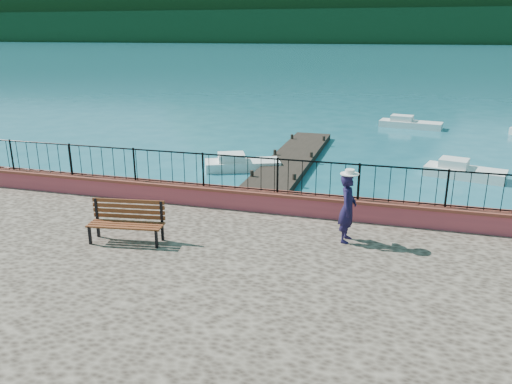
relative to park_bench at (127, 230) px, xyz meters
The scene contains 12 objects.
ground 3.67m from the park_bench, 11.51° to the right, with size 2000.00×2000.00×0.00m, color #19596B.
parapet 4.47m from the park_bench, 42.77° to the left, with size 28.00×0.46×0.58m, color #B7424A.
railing 4.53m from the park_bench, 42.77° to the left, with size 27.00×0.05×0.95m, color black.
dock 11.48m from the park_bench, 83.56° to the left, with size 2.00×16.00×0.30m, color #2D231C.
far_forest 299.44m from the park_bench, 89.37° to the left, with size 900.00×60.00×18.00m, color black.
foothills 359.93m from the park_bench, 89.48° to the left, with size 900.00×120.00×44.00m, color black.
park_bench is the anchor object (origin of this frame).
person 5.31m from the park_bench, 16.54° to the left, with size 0.61×0.40×1.67m, color #181134.
hat 5.48m from the park_bench, 16.54° to the left, with size 0.44×0.44×0.12m, color white.
boat_0 11.39m from the park_bench, 93.31° to the left, with size 3.38×1.30×0.80m, color white.
boat_1 15.62m from the park_bench, 54.59° to the left, with size 3.28×1.30×0.80m, color silver.
boat_4 25.45m from the park_bench, 74.31° to the left, with size 3.95×1.30×0.80m, color silver.
Camera 1 is at (2.76, -9.16, 6.03)m, focal length 35.00 mm.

